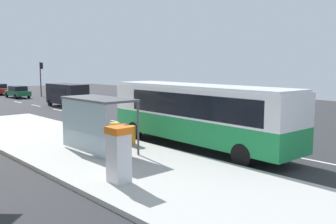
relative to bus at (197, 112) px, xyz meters
name	(u,v)px	position (x,y,z in m)	size (l,w,h in m)	color
ground_plane	(82,116)	(1.71, 14.67, -1.86)	(56.00, 92.00, 0.04)	#2D2D30
sidewalk_platform	(89,152)	(-4.69, 2.67, -1.75)	(6.20, 30.00, 0.18)	beige
lane_stripe_seg_0	(317,161)	(1.96, -5.33, -1.84)	(0.16, 2.20, 0.01)	silver
lane_stripe_seg_1	(227,143)	(1.96, -0.33, -1.84)	(0.16, 2.20, 0.01)	silver
lane_stripe_seg_2	(165,131)	(1.96, 4.67, -1.84)	(0.16, 2.20, 0.01)	silver
lane_stripe_seg_3	(119,122)	(1.96, 9.67, -1.84)	(0.16, 2.20, 0.01)	silver
lane_stripe_seg_4	(85,115)	(1.96, 14.67, -1.84)	(0.16, 2.20, 0.01)	silver
lane_stripe_seg_5	(58,110)	(1.96, 19.67, -1.84)	(0.16, 2.20, 0.01)	silver
lane_stripe_seg_6	(36,106)	(1.96, 24.67, -1.84)	(0.16, 2.20, 0.01)	silver
lane_stripe_seg_7	(18,102)	(1.96, 29.67, -1.84)	(0.16, 2.20, 0.01)	silver
bus	(197,112)	(0.00, 0.00, 0.00)	(2.87, 11.08, 3.21)	#1E8C47
white_van	(67,93)	(3.91, 21.55, -0.50)	(2.14, 5.25, 2.30)	black
sedan_near	(18,92)	(4.01, 35.21, -1.05)	(1.90, 4.43, 1.52)	#195933
ticket_machine	(119,154)	(-6.42, -2.32, -0.67)	(0.66, 0.76, 1.94)	silver
recycling_bin_orange	(130,135)	(-2.49, 2.31, -1.19)	(0.52, 0.52, 0.95)	orange
recycling_bin_red	(122,133)	(-2.49, 3.01, -1.19)	(0.52, 0.52, 0.95)	red
recycling_bin_yellow	(115,131)	(-2.49, 3.71, -1.19)	(0.52, 0.52, 0.95)	yellow
traffic_light_near_side	(41,73)	(7.22, 35.18, 1.22)	(0.49, 0.28, 4.58)	#2D2D2D
bus_shelter	(93,111)	(-4.70, 2.21, 0.25)	(1.80, 4.00, 2.50)	#4C4C51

